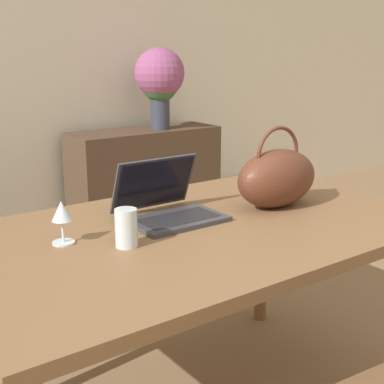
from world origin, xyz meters
TOP-DOWN VIEW (x-y plane):
  - dining_table at (0.04, 0.68)m, footprint 1.55×0.96m
  - sideboard at (1.05, 2.69)m, footprint 1.13×0.40m
  - laptop at (0.02, 0.82)m, footprint 0.32×0.29m
  - drinking_glass at (-0.24, 0.65)m, footprint 0.07×0.07m
  - wine_glass at (-0.38, 0.79)m, footprint 0.07×0.07m
  - handbag at (0.42, 0.70)m, footprint 0.35×0.19m
  - flower_vase at (1.16, 2.65)m, footprint 0.36×0.36m

SIDE VIEW (x-z plane):
  - sideboard at x=1.05m, z-range 0.00..0.74m
  - dining_table at x=0.04m, z-range 0.30..1.04m
  - laptop at x=0.02m, z-range 0.70..0.90m
  - drinking_glass at x=-0.24m, z-range 0.74..0.86m
  - wine_glass at x=-0.38m, z-range 0.77..0.90m
  - handbag at x=0.42m, z-range 0.70..1.00m
  - flower_vase at x=1.16m, z-range 0.81..1.40m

